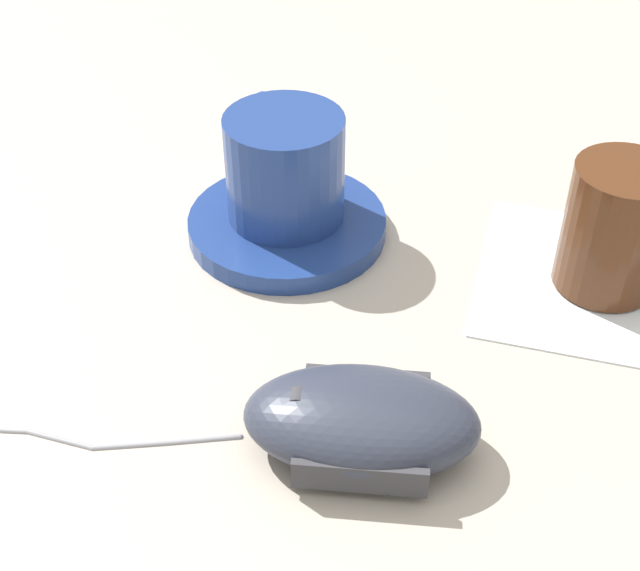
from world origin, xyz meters
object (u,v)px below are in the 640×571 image
Objects in this scene: saucer at (287,225)px; drinking_glass at (615,228)px; computer_mouse at (364,421)px; coffee_cup at (284,166)px.

saucer is 1.62× the size of drinking_glass.
drinking_glass is (-0.10, -0.17, 0.02)m from computer_mouse.
computer_mouse reaches higher than saucer.
coffee_cup is at bearing -57.69° from saucer.
drinking_glass is at bearing -176.43° from coffee_cup.
saucer is at bearing 5.13° from drinking_glass.
coffee_cup is at bearing -56.45° from computer_mouse.
computer_mouse is at bearing 60.77° from drinking_glass.
saucer is at bearing 122.31° from coffee_cup.
coffee_cup is (0.00, -0.01, 0.04)m from saucer.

